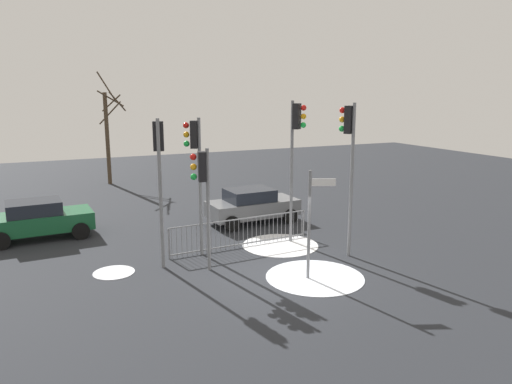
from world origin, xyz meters
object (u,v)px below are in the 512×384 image
(traffic_light_foreground_right, at_px, (159,159))
(car_grey_far, at_px, (252,205))
(bare_tree_left, at_px, (108,132))
(traffic_light_mid_right, at_px, (296,140))
(traffic_light_foreground_left, at_px, (195,156))
(traffic_light_rear_left, at_px, (349,146))
(direction_sign_post, at_px, (311,219))
(traffic_light_rear_right, at_px, (203,182))
(car_green_mid, at_px, (38,219))

(traffic_light_foreground_right, bearing_deg, car_grey_far, 52.71)
(bare_tree_left, bearing_deg, traffic_light_mid_right, -73.45)
(traffic_light_mid_right, bearing_deg, traffic_light_foreground_right, -35.14)
(traffic_light_foreground_left, distance_m, car_grey_far, 5.22)
(traffic_light_rear_left, xyz_separation_m, direction_sign_post, (-2.19, -1.33, -1.92))
(traffic_light_rear_left, xyz_separation_m, traffic_light_rear_right, (-4.83, 0.65, -0.95))
(traffic_light_foreground_left, distance_m, bare_tree_left, 14.77)
(traffic_light_foreground_right, distance_m, bare_tree_left, 15.37)
(traffic_light_foreground_left, height_order, direction_sign_post, traffic_light_foreground_left)
(traffic_light_mid_right, bearing_deg, bare_tree_left, -113.75)
(traffic_light_rear_left, distance_m, traffic_light_foreground_left, 5.06)
(traffic_light_foreground_right, xyz_separation_m, traffic_light_foreground_left, (1.34, 0.60, -0.03))
(traffic_light_mid_right, relative_size, traffic_light_rear_right, 1.35)
(traffic_light_foreground_right, xyz_separation_m, car_green_mid, (-3.56, 4.89, -2.67))
(traffic_light_foreground_right, bearing_deg, traffic_light_rear_right, -24.74)
(direction_sign_post, distance_m, car_grey_far, 6.63)
(traffic_light_foreground_right, height_order, car_green_mid, traffic_light_foreground_right)
(traffic_light_mid_right, bearing_deg, traffic_light_foreground_left, -42.60)
(direction_sign_post, relative_size, bare_tree_left, 0.49)
(traffic_light_rear_left, bearing_deg, direction_sign_post, -177.91)
(car_green_mid, bearing_deg, traffic_light_rear_right, -54.50)
(traffic_light_foreground_left, relative_size, direction_sign_post, 1.42)
(traffic_light_foreground_right, relative_size, direction_sign_post, 1.44)
(car_green_mid, bearing_deg, bare_tree_left, 65.19)
(traffic_light_rear_left, xyz_separation_m, bare_tree_left, (-5.29, 16.91, -0.64))
(traffic_light_rear_left, distance_m, car_green_mid, 11.83)
(direction_sign_post, relative_size, car_green_mid, 0.84)
(traffic_light_foreground_left, relative_size, car_grey_far, 1.21)
(traffic_light_mid_right, relative_size, bare_tree_left, 0.78)
(car_grey_far, relative_size, car_green_mid, 0.99)
(traffic_light_mid_right, height_order, car_green_mid, traffic_light_mid_right)
(traffic_light_foreground_left, xyz_separation_m, car_grey_far, (3.38, 2.97, -2.64))
(traffic_light_foreground_left, relative_size, bare_tree_left, 0.70)
(traffic_light_foreground_left, bearing_deg, bare_tree_left, 27.51)
(bare_tree_left, bearing_deg, traffic_light_foreground_right, -92.28)
(traffic_light_rear_right, bearing_deg, direction_sign_post, -115.12)
(car_green_mid, height_order, bare_tree_left, bare_tree_left)
(traffic_light_foreground_right, relative_size, car_green_mid, 1.21)
(car_grey_far, bearing_deg, car_green_mid, 168.84)
(direction_sign_post, xyz_separation_m, car_grey_far, (1.01, 6.47, -1.06))
(traffic_light_foreground_right, relative_size, traffic_light_rear_left, 0.91)
(bare_tree_left, bearing_deg, traffic_light_foreground_left, -87.16)
(direction_sign_post, bearing_deg, traffic_light_foreground_right, 164.67)
(car_green_mid, bearing_deg, car_grey_far, -12.13)
(traffic_light_rear_left, relative_size, bare_tree_left, 0.77)
(bare_tree_left, bearing_deg, direction_sign_post, -80.35)
(traffic_light_rear_right, distance_m, direction_sign_post, 3.44)
(car_grey_far, distance_m, bare_tree_left, 12.69)
(traffic_light_foreground_right, bearing_deg, traffic_light_rear_left, 0.80)
(traffic_light_rear_left, bearing_deg, bare_tree_left, 78.12)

